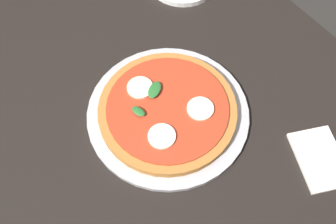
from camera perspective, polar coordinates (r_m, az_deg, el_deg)
The scene contains 5 objects.
ground_plane at distance 1.52m, azimuth -2.68°, elevation -13.40°, with size 6.00×6.00×0.00m, color #2D2B28.
dining_table at distance 0.89m, azimuth -4.45°, elevation -1.14°, with size 1.55×0.98×0.77m.
serving_tray at distance 0.78m, azimuth -0.00°, elevation -0.15°, with size 0.34×0.34×0.01m, color #B2B2B7.
pizza at distance 0.76m, azimuth -0.09°, elevation 0.38°, with size 0.29×0.29×0.03m.
napkin at distance 0.80m, azimuth 22.60°, elevation -6.72°, with size 0.13×0.09×0.01m, color white.
Camera 1 is at (-0.38, 0.19, 1.45)m, focal length 39.14 mm.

